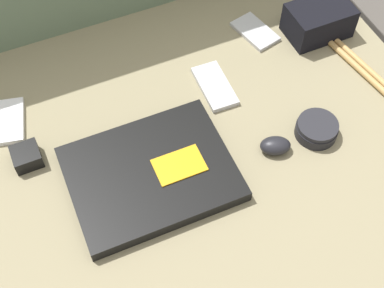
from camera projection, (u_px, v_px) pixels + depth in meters
The scene contains 11 objects.
ground_plane at pixel (192, 188), 1.14m from camera, with size 8.00×8.00×0.00m, color #4C4742.
couch_seat at pixel (192, 170), 1.08m from camera, with size 1.00×0.80×0.15m.
laptop at pixel (151, 174), 0.97m from camera, with size 0.30×0.23×0.03m.
computer_mouse at pixel (275, 146), 1.00m from camera, with size 0.07×0.06×0.03m.
speaker_puck at pixel (317, 129), 1.02m from camera, with size 0.08×0.08×0.03m.
phone_silver at pixel (6, 122), 1.05m from camera, with size 0.09×0.12×0.01m.
phone_black at pixel (255, 32), 1.19m from camera, with size 0.08×0.12×0.01m.
phone_small at pixel (215, 86), 1.10m from camera, with size 0.06×0.12×0.01m.
camera_pouch at pixel (319, 21), 1.16m from camera, with size 0.14×0.09×0.07m.
charger_brick at pixel (27, 157), 0.99m from camera, with size 0.05×0.05×0.03m.
drumstick_pair at pixel (375, 79), 1.11m from camera, with size 0.09×0.40×0.01m.
Camera 1 is at (-0.23, -0.51, 0.99)m, focal length 50.00 mm.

